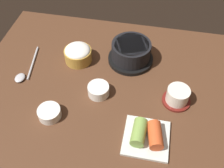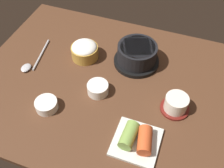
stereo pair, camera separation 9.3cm
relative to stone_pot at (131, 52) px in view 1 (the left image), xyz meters
The scene contains 8 objects.
dining_table 16.49cm from the stone_pot, 113.71° to the right, with size 100.00×76.00×2.00cm, color #4C2D1C.
stone_pot is the anchor object (origin of this frame).
rice_bowl 20.72cm from the stone_pot, 168.91° to the right, with size 10.71×10.71×7.05cm.
tea_cup_with_saucer 25.44cm from the stone_pot, 42.60° to the right, with size 9.86×9.86×6.05cm.
banchan_cup_center 21.13cm from the stone_pot, 114.14° to the right, with size 7.57×7.57×3.91cm.
kimchi_plate 35.43cm from the stone_pot, 73.45° to the right, with size 14.17×14.17×5.32cm.
side_bowl_near 38.76cm from the stone_pot, 125.31° to the right, with size 7.63×7.63×3.32cm.
spoon 41.51cm from the stone_pot, 158.75° to the right, with size 5.18×20.08×1.35cm.
Camera 1 is at (13.73, -61.22, 75.58)cm, focal length 42.05 mm.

